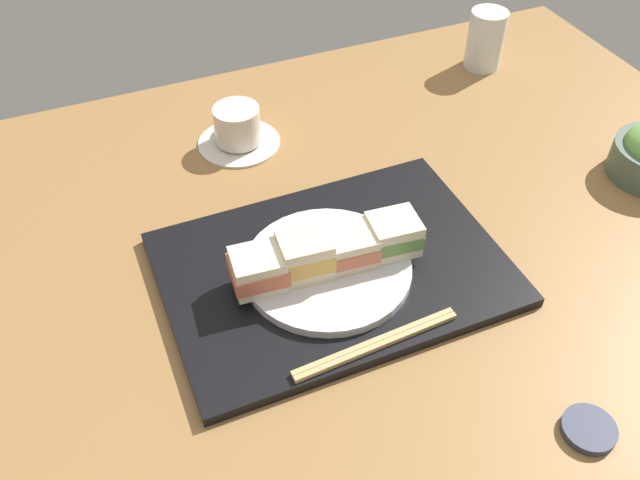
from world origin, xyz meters
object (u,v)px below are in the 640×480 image
Objects in this scene: sandwich_nearmost at (258,270)px; drinking_glass at (486,39)px; sandwich_farmost at (393,234)px; coffee_cup at (238,128)px; sandwich_inner_near at (305,255)px; chopsticks_pair at (376,344)px; sandwich_inner_far at (350,247)px; small_sauce_dish at (589,429)px; sandwich_plate at (327,268)px.

drinking_glass is (59.11, 39.63, 0.21)cm from sandwich_nearmost.
drinking_glass reaches higher than sandwich_farmost.
sandwich_inner_near is at bearing -92.83° from coffee_cup.
sandwich_inner_near is 0.65× the size of drinking_glass.
sandwich_nearmost is 6.27cm from sandwich_inner_near.
sandwich_farmost reaches higher than chopsticks_pair.
sandwich_nearmost is 1.05× the size of sandwich_inner_far.
chopsticks_pair is 72.82cm from drinking_glass.
drinking_glass is (40.38, 40.49, 0.19)cm from sandwich_farmost.
sandwich_inner_near is 0.52× the size of coffee_cup.
sandwich_nearmost is 0.55× the size of coffee_cup.
sandwich_nearmost is at bearing -146.16° from drinking_glass.
small_sauce_dish is at bearing -47.72° from chopsticks_pair.
sandwich_inner_far is at bearing -2.62° from sandwich_nearmost.
sandwich_inner_far is 14.02cm from chopsticks_pair.
small_sauce_dish is at bearing -73.99° from coffee_cup.
sandwich_inner_near is 14.70cm from chopsticks_pair.
drinking_glass is (49.74, 40.06, 3.33)cm from sandwich_plate.
sandwich_inner_near is 1.01× the size of sandwich_inner_far.
chopsticks_pair is at bearing 132.28° from small_sauce_dish.
sandwich_inner_near reaches higher than sandwich_inner_far.
sandwich_inner_near reaches higher than sandwich_nearmost.
chopsticks_pair is (3.72, -13.70, -3.82)cm from sandwich_inner_near.
drinking_glass is at bearing 47.49° from chopsticks_pair.
sandwich_plate is 13.57cm from chopsticks_pair.
sandwich_inner_far is (3.12, -0.14, 2.91)cm from sandwich_plate.
coffee_cup is at bearing -173.33° from drinking_glass.
sandwich_farmost is at bearing 104.49° from small_sauce_dish.
sandwich_plate is 2.04× the size of drinking_glass.
chopsticks_pair is at bearing -87.54° from coffee_cup.
sandwich_plate is 4.72cm from sandwich_inner_near.
sandwich_plate is at bearing -141.15° from drinking_glass.
drinking_glass is at bearing 37.06° from sandwich_inner_near.
sandwich_inner_far is 35.50cm from small_sauce_dish.
chopsticks_pair is at bearing -87.47° from sandwich_plate.
small_sauce_dish is at bearing -61.38° from sandwich_plate.
sandwich_nearmost reaches higher than chopsticks_pair.
sandwich_nearmost is 0.68× the size of drinking_glass.
sandwich_farmost is 0.32× the size of chopsticks_pair.
coffee_cup is (-10.81, 34.50, -2.34)cm from sandwich_farmost.
coffee_cup is (-4.57, 34.22, -2.11)cm from sandwich_inner_far.
sandwich_inner_near is at bearing 177.38° from sandwich_farmost.
small_sauce_dish is at bearing -65.74° from sandwich_inner_far.
sandwich_nearmost is at bearing 129.53° from small_sauce_dish.
sandwich_farmost is 36.23cm from coffee_cup.
chopsticks_pair is (9.96, -13.98, -3.40)cm from sandwich_nearmost.
sandwich_plate is at bearing 177.38° from sandwich_farmost.
sandwich_nearmost reaches higher than sandwich_plate.
sandwich_inner_far is (12.49, -0.57, -0.21)cm from sandwich_nearmost.
sandwich_nearmost and sandwich_farmost have the same top height.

